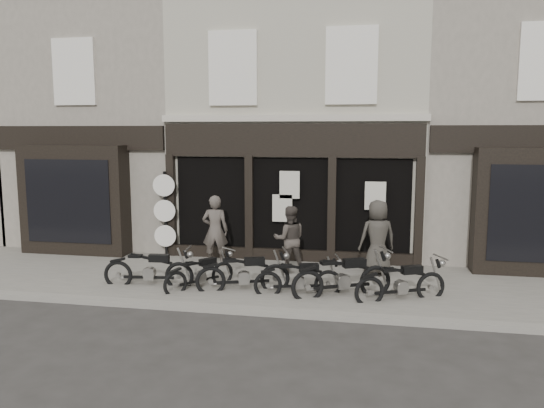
% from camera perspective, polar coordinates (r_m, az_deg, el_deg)
% --- Properties ---
extents(ground_plane, '(90.00, 90.00, 0.00)m').
position_cam_1_polar(ground_plane, '(12.18, -0.19, -9.84)').
color(ground_plane, '#2D2B28').
rests_on(ground_plane, ground).
extents(pavement, '(30.00, 4.20, 0.12)m').
position_cam_1_polar(pavement, '(13.01, 0.56, -8.41)').
color(pavement, '#69655D').
rests_on(pavement, ground_plane).
extents(kerb, '(30.00, 0.25, 0.13)m').
position_cam_1_polar(kerb, '(11.00, -1.45, -11.47)').
color(kerb, gray).
rests_on(kerb, ground_plane).
extents(central_building, '(7.30, 6.22, 8.34)m').
position_cam_1_polar(central_building, '(17.48, 3.53, 9.09)').
color(central_building, '#A6A18E').
rests_on(central_building, ground).
extents(neighbour_left, '(5.60, 6.73, 8.34)m').
position_cam_1_polar(neighbour_left, '(19.29, -15.78, 8.58)').
color(neighbour_left, gray).
rests_on(neighbour_left, ground).
extents(neighbour_right, '(5.60, 6.73, 8.34)m').
position_cam_1_polar(neighbour_right, '(17.78, 24.48, 8.25)').
color(neighbour_right, gray).
rests_on(neighbour_right, ground).
extents(motorcycle_0, '(2.15, 0.59, 1.03)m').
position_cam_1_polar(motorcycle_0, '(12.84, -13.01, -7.21)').
color(motorcycle_0, black).
rests_on(motorcycle_0, ground).
extents(motorcycle_1, '(1.36, 1.61, 0.91)m').
position_cam_1_polar(motorcycle_1, '(12.51, -7.69, -7.71)').
color(motorcycle_1, black).
rests_on(motorcycle_1, ground).
extents(motorcycle_2, '(2.07, 0.99, 1.03)m').
position_cam_1_polar(motorcycle_2, '(12.18, -3.00, -7.84)').
color(motorcycle_2, black).
rests_on(motorcycle_2, ground).
extents(motorcycle_3, '(1.95, 0.78, 0.95)m').
position_cam_1_polar(motorcycle_3, '(11.93, 2.96, -8.34)').
color(motorcycle_3, black).
rests_on(motorcycle_3, ground).
extents(motorcycle_4, '(2.17, 1.27, 1.11)m').
position_cam_1_polar(motorcycle_4, '(11.86, 7.67, -8.17)').
color(motorcycle_4, black).
rests_on(motorcycle_4, ground).
extents(motorcycle_5, '(1.97, 1.15, 1.01)m').
position_cam_1_polar(motorcycle_5, '(11.82, 13.78, -8.59)').
color(motorcycle_5, black).
rests_on(motorcycle_5, ground).
extents(man_left, '(0.74, 0.54, 1.90)m').
position_cam_1_polar(man_left, '(14.22, -6.13, -2.85)').
color(man_left, '#4F4841').
rests_on(man_left, pavement).
extents(man_centre, '(0.95, 0.82, 1.70)m').
position_cam_1_polar(man_centre, '(13.54, 1.90, -3.78)').
color(man_centre, '#433B36').
rests_on(man_centre, pavement).
extents(man_right, '(1.07, 0.87, 1.89)m').
position_cam_1_polar(man_right, '(13.55, 11.28, -3.53)').
color(man_right, '#38352F').
rests_on(man_right, pavement).
extents(advert_sign_post, '(0.63, 0.40, 2.57)m').
position_cam_1_polar(advert_sign_post, '(15.42, -11.43, -1.44)').
color(advert_sign_post, black).
rests_on(advert_sign_post, ground).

